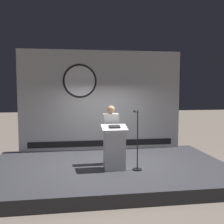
{
  "coord_description": "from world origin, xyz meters",
  "views": [
    {
      "loc": [
        -0.96,
        -6.91,
        2.36
      ],
      "look_at": [
        0.07,
        0.02,
        1.73
      ],
      "focal_mm": 42.57,
      "sensor_mm": 36.0,
      "label": 1
    }
  ],
  "objects": [
    {
      "name": "podium",
      "position": [
        0.07,
        -0.38,
        0.86
      ],
      "size": [
        0.64,
        0.5,
        1.13
      ],
      "color": "silver",
      "rests_on": "stage_platform"
    },
    {
      "name": "speaker_person",
      "position": [
        0.06,
        0.1,
        1.11
      ],
      "size": [
        0.4,
        0.26,
        1.6
      ],
      "color": "black",
      "rests_on": "stage_platform"
    },
    {
      "name": "stage_platform",
      "position": [
        0.0,
        0.0,
        0.15
      ],
      "size": [
        6.4,
        4.0,
        0.3
      ],
      "primitive_type": "cube",
      "color": "#333338",
      "rests_on": "ground"
    },
    {
      "name": "ground_plane",
      "position": [
        0.0,
        0.0,
        0.0
      ],
      "size": [
        40.0,
        40.0,
        0.0
      ],
      "primitive_type": "plane",
      "color": "#6B6056"
    },
    {
      "name": "banner_display",
      "position": [
        -0.01,
        1.85,
        1.94
      ],
      "size": [
        5.37,
        0.12,
        3.29
      ],
      "color": "silver",
      "rests_on": "stage_platform"
    },
    {
      "name": "microphone_stand",
      "position": [
        0.64,
        -0.49,
        0.83
      ],
      "size": [
        0.24,
        0.49,
        1.51
      ],
      "color": "black",
      "rests_on": "stage_platform"
    }
  ]
}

